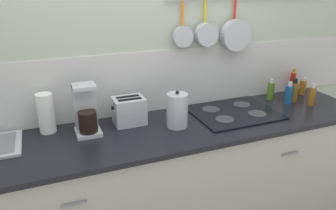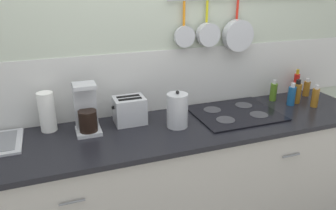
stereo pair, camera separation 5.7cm
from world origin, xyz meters
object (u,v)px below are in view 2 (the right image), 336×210
Objects in this scene: bottle_cooking_wine at (315,97)px; bottle_vinegar at (307,88)px; bottle_sesame_oil at (297,93)px; bottle_dish_soap at (296,83)px; bottle_olive_oil at (273,91)px; paper_towel_roll at (47,112)px; bottle_hot_sauce at (292,95)px; coffee_maker at (87,112)px; kettle at (177,110)px; toaster at (130,110)px.

bottle_vinegar is (0.12, 0.23, -0.01)m from bottle_cooking_wine.
bottle_dish_soap is (0.13, 0.17, 0.01)m from bottle_sesame_oil.
bottle_cooking_wine is (0.22, -0.23, 0.00)m from bottle_olive_oil.
paper_towel_roll is 1.75m from bottle_olive_oil.
bottle_hot_sauce reaches higher than bottle_olive_oil.
bottle_sesame_oil is (1.65, -0.03, -0.05)m from coffee_maker.
bottle_dish_soap is at bearing 78.04° from bottle_cooking_wine.
kettle is 1.46× the size of bottle_olive_oil.
bottle_dish_soap is at bearing 51.86° from bottle_sesame_oil.
toaster is at bearing -176.35° from bottle_dish_soap.
bottle_sesame_oil is at bearing -3.18° from toaster.
toaster is 0.33m from kettle.
bottle_sesame_oil is (1.89, -0.14, -0.05)m from paper_towel_roll.
bottle_hot_sauce is 0.18m from bottle_cooking_wine.
bottle_vinegar is at bearing 0.06° from bottle_olive_oil.
bottle_olive_oil is 0.32m from bottle_cooking_wine.
bottle_hot_sauce is 0.30m from bottle_vinegar.
coffee_maker is at bearing 177.75° from bottle_hot_sauce.
bottle_dish_soap is at bearing 134.78° from bottle_vinegar.
paper_towel_roll is 1.48× the size of bottle_cooking_wine.
bottle_cooking_wine is at bearing -59.85° from bottle_sesame_oil.
bottle_dish_soap is 1.45× the size of bottle_vinegar.
bottle_vinegar is at bearing -45.22° from bottle_dish_soap.
bottle_hot_sauce is at bearing -153.40° from bottle_vinegar.
coffee_maker is at bearing -175.62° from bottle_dish_soap.
kettle reaches higher than bottle_cooking_wine.
paper_towel_roll is at bearing 173.06° from toaster.
bottle_sesame_oil is at bearing -36.65° from bottle_olive_oil.
kettle is (0.29, -0.17, 0.02)m from toaster.
bottle_sesame_oil reaches higher than toaster.
bottle_dish_soap is (1.79, 0.14, -0.04)m from coffee_maker.
bottle_olive_oil is (1.51, 0.07, -0.06)m from coffee_maker.
paper_towel_roll is 0.26m from coffee_maker.
coffee_maker is 1.79m from bottle_dish_soap.
paper_towel_roll is 1.72× the size of bottle_vinegar.
toaster is at bearing 176.82° from bottle_sesame_oil.
bottle_sesame_oil reaches higher than bottle_cooking_wine.
coffee_maker is 1.71× the size of bottle_sesame_oil.
bottle_dish_soap is (0.06, 0.29, 0.02)m from bottle_cooking_wine.
bottle_sesame_oil is at bearing -151.24° from bottle_vinegar.
bottle_cooking_wine is at bearing -7.65° from paper_towel_roll.
bottle_hot_sauce is (1.29, -0.10, -0.01)m from toaster.
paper_towel_roll is 0.80× the size of coffee_maker.
bottle_hot_sauce is (0.07, -0.14, 0.00)m from bottle_olive_oil.
bottle_olive_oil is at bearing -1.08° from paper_towel_roll.
bottle_dish_soap is (1.49, 0.10, 0.00)m from toaster.
toaster is 1.45m from bottle_cooking_wine.
bottle_dish_soap is at bearing 12.36° from kettle.
bottle_vinegar is (0.34, 0.00, -0.01)m from bottle_olive_oil.
bottle_cooking_wine is (1.15, -0.03, -0.04)m from kettle.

